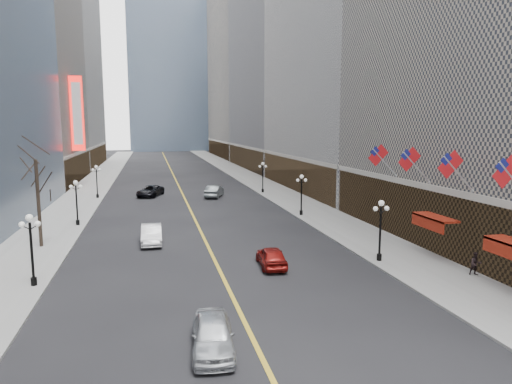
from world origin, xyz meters
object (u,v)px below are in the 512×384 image
streetlamp_east_1 (380,224)px  car_nb_mid (151,234)px  car_sb_far (214,191)px  streetlamp_east_2 (301,190)px  streetlamp_west_2 (76,198)px  streetlamp_west_3 (97,178)px  streetlamp_west_1 (31,242)px  car_nb_far (150,191)px  streetlamp_east_3 (263,174)px  car_nb_near (213,334)px  car_sb_mid (271,257)px

streetlamp_east_1 → car_nb_mid: bearing=150.1°
streetlamp_east_1 → car_sb_far: (-7.60, 33.83, -2.05)m
streetlamp_east_1 → streetlamp_east_2: (0.00, 18.00, 0.00)m
streetlamp_west_2 → car_sb_far: size_ratio=0.87×
streetlamp_west_2 → streetlamp_west_3: same height
streetlamp_east_2 → streetlamp_west_3: size_ratio=1.00×
streetlamp_west_1 → streetlamp_west_3: 36.00m
streetlamp_west_3 → streetlamp_east_2: bearing=-37.3°
car_nb_mid → car_sb_far: 25.93m
streetlamp_west_2 → car_nb_far: bearing=69.0°
streetlamp_east_3 → streetlamp_west_1: same height
streetlamp_west_2 → streetlamp_east_2: bearing=0.0°
car_nb_far → car_sb_far: size_ratio=1.08×
streetlamp_east_3 → car_nb_far: bearing=177.8°
car_nb_mid → car_nb_far: car_nb_mid is taller
car_nb_mid → streetlamp_west_3: bearing=105.3°
streetlamp_west_1 → car_nb_near: (9.80, -10.61, -2.11)m
streetlamp_east_1 → car_nb_far: size_ratio=0.81×
car_nb_mid → car_nb_far: size_ratio=0.87×
car_sb_mid → car_nb_near: bearing=67.2°
car_sb_mid → streetlamp_west_2: bearing=-43.9°
streetlamp_east_1 → streetlamp_east_2: same height
car_nb_mid → car_sb_far: size_ratio=0.94×
streetlamp_east_1 → car_sb_far: size_ratio=0.87×
streetlamp_east_1 → streetlamp_west_2: size_ratio=1.00×
car_nb_near → car_sb_mid: (5.76, 11.41, -0.05)m
streetlamp_east_3 → streetlamp_west_2: bearing=-142.7°
car_nb_mid → car_sb_mid: (8.35, -8.64, -0.06)m
car_nb_near → car_nb_mid: 20.21m
streetlamp_west_1 → streetlamp_west_2: (0.00, 18.00, 0.00)m
car_nb_near → car_nb_far: size_ratio=0.83×
car_nb_far → streetlamp_west_1: bearing=-80.3°
streetlamp_east_3 → streetlamp_east_2: bearing=-90.0°
streetlamp_west_1 → streetlamp_east_1: bearing=0.0°
streetlamp_east_1 → streetlamp_east_3: size_ratio=1.00×
streetlamp_east_3 → car_sb_mid: streetlamp_east_3 is taller
streetlamp_east_3 → streetlamp_east_1: bearing=-90.0°
car_nb_near → streetlamp_east_3: bearing=78.8°
streetlamp_west_2 → streetlamp_west_1: bearing=-90.0°
streetlamp_east_2 → car_nb_mid: (-16.39, -8.56, -2.10)m
car_nb_mid → car_sb_far: (8.79, 24.39, 0.05)m
streetlamp_west_1 → car_nb_far: size_ratio=0.81×
streetlamp_east_2 → car_sb_far: bearing=115.7°
streetlamp_east_3 → car_nb_far: (-16.46, 0.64, -2.12)m
streetlamp_east_3 → car_sb_far: size_ratio=0.87×
car_nb_far → streetlamp_east_3: bearing=18.5°
streetlamp_east_1 → streetlamp_west_1: bearing=180.0°
streetlamp_east_1 → streetlamp_east_3: 36.00m
car_nb_near → streetlamp_east_1: bearing=42.9°
streetlamp_east_2 → car_sb_mid: (-8.04, -17.21, -2.16)m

